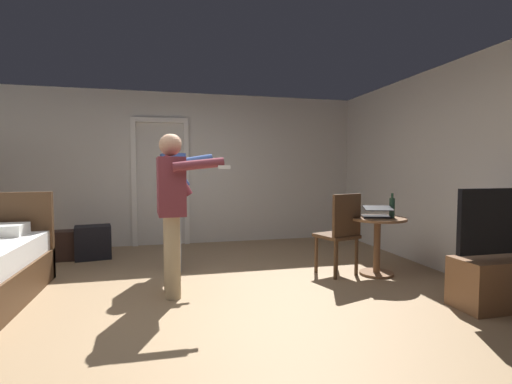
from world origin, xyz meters
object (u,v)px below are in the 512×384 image
(wooden_chair, at_px, (341,231))
(person_blue_shirt, at_px, (172,202))
(tv_flatscreen, at_px, (502,272))
(person_striped_shirt, at_px, (174,192))
(laptop, at_px, (376,214))
(suitcase_small, at_px, (93,242))
(bottle_on_table, at_px, (392,207))
(suitcase_dark, at_px, (69,245))
(side_table, at_px, (377,236))

(wooden_chair, xyz_separation_m, person_blue_shirt, (-1.97, -0.22, 0.41))
(tv_flatscreen, relative_size, person_striped_shirt, 0.65)
(tv_flatscreen, relative_size, person_blue_shirt, 0.68)
(laptop, bearing_deg, suitcase_small, 153.69)
(tv_flatscreen, bearing_deg, bottle_on_table, 109.80)
(tv_flatscreen, distance_m, suitcase_dark, 5.25)
(side_table, bearing_deg, suitcase_small, 154.51)
(side_table, relative_size, person_striped_shirt, 0.41)
(bottle_on_table, bearing_deg, suitcase_small, 154.34)
(person_blue_shirt, height_order, suitcase_small, person_blue_shirt)
(suitcase_dark, bearing_deg, bottle_on_table, -26.50)
(laptop, height_order, suitcase_dark, laptop)
(wooden_chair, xyz_separation_m, suitcase_small, (-3.06, 1.60, -0.31))
(side_table, height_order, laptop, laptop)
(wooden_chair, height_order, person_blue_shirt, person_blue_shirt)
(tv_flatscreen, xyz_separation_m, laptop, (-0.59, 1.18, 0.42))
(bottle_on_table, bearing_deg, wooden_chair, 165.27)
(bottle_on_table, xyz_separation_m, suitcase_dark, (-3.96, 1.77, -0.62))
(tv_flatscreen, height_order, bottle_on_table, tv_flatscreen)
(tv_flatscreen, xyz_separation_m, bottle_on_table, (-0.41, 1.14, 0.49))
(person_blue_shirt, height_order, person_striped_shirt, person_striped_shirt)
(side_table, bearing_deg, suitcase_dark, 156.17)
(laptop, bearing_deg, side_table, 43.51)
(person_blue_shirt, xyz_separation_m, suitcase_small, (-1.09, 1.81, -0.72))
(tv_flatscreen, bearing_deg, suitcase_dark, 146.39)
(wooden_chair, bearing_deg, side_table, -9.41)
(person_blue_shirt, bearing_deg, tv_flatscreen, -19.95)
(person_striped_shirt, xyz_separation_m, suitcase_small, (-1.12, 0.88, -0.76))
(suitcase_dark, bearing_deg, person_striped_shirt, -34.54)
(laptop, distance_m, bottle_on_table, 0.20)
(suitcase_dark, height_order, suitcase_small, suitcase_small)
(person_blue_shirt, bearing_deg, laptop, 2.43)
(side_table, relative_size, bottle_on_table, 2.36)
(person_blue_shirt, xyz_separation_m, person_striped_shirt, (0.03, 0.93, 0.04))
(tv_flatscreen, height_order, person_blue_shirt, person_blue_shirt)
(tv_flatscreen, xyz_separation_m, suitcase_small, (-4.06, 2.89, -0.10))
(side_table, distance_m, suitcase_dark, 4.19)
(side_table, height_order, person_striped_shirt, person_striped_shirt)
(suitcase_dark, relative_size, suitcase_small, 1.06)
(side_table, relative_size, suitcase_small, 1.47)
(suitcase_dark, bearing_deg, laptop, -27.04)
(tv_flatscreen, bearing_deg, wooden_chair, 127.57)
(side_table, height_order, suitcase_dark, side_table)
(tv_flatscreen, relative_size, wooden_chair, 1.12)
(bottle_on_table, bearing_deg, person_striped_shirt, 161.06)
(tv_flatscreen, relative_size, suitcase_dark, 2.19)
(bottle_on_table, distance_m, suitcase_dark, 4.38)
(laptop, bearing_deg, bottle_on_table, -11.99)
(bottle_on_table, xyz_separation_m, person_blue_shirt, (-2.56, -0.06, 0.13))
(side_table, distance_m, wooden_chair, 0.46)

